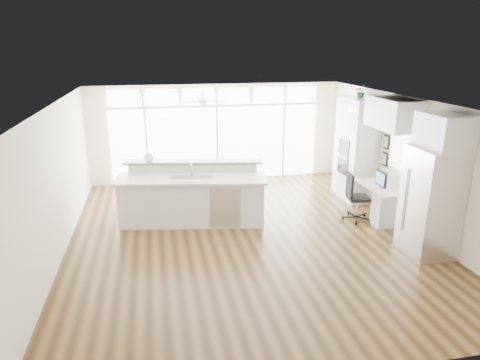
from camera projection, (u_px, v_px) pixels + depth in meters
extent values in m
cube|color=#3B2612|center=(247.00, 236.00, 8.70)|extent=(7.00, 8.00, 0.02)
cube|color=white|center=(248.00, 102.00, 7.88)|extent=(7.00, 8.00, 0.02)
cube|color=white|center=(217.00, 133.00, 12.03)|extent=(7.00, 0.04, 2.70)
cube|color=white|center=(328.00, 277.00, 4.55)|extent=(7.00, 0.04, 2.70)
cube|color=white|center=(56.00, 184.00, 7.62)|extent=(0.04, 8.00, 2.70)
cube|color=white|center=(410.00, 163.00, 8.96)|extent=(0.04, 8.00, 2.70)
cube|color=white|center=(217.00, 144.00, 12.06)|extent=(5.80, 0.06, 2.08)
cube|color=white|center=(216.00, 96.00, 11.66)|extent=(5.90, 0.06, 0.40)
cube|color=white|center=(401.00, 150.00, 9.17)|extent=(0.04, 0.85, 0.85)
cube|color=silver|center=(203.00, 98.00, 10.47)|extent=(1.16, 1.16, 0.32)
cube|color=#F2E7CD|center=(245.00, 102.00, 8.07)|extent=(3.40, 3.00, 0.02)
cube|color=silver|center=(356.00, 149.00, 10.61)|extent=(0.64, 1.20, 2.50)
cube|color=silver|center=(382.00, 203.00, 9.46)|extent=(0.72, 1.30, 0.76)
cube|color=silver|center=(393.00, 114.00, 8.87)|extent=(0.64, 1.30, 0.64)
cube|color=silver|center=(431.00, 202.00, 7.73)|extent=(0.76, 0.90, 2.00)
cube|color=silver|center=(444.00, 131.00, 7.35)|extent=(0.64, 0.90, 0.60)
cube|color=black|center=(386.00, 151.00, 9.79)|extent=(0.06, 0.22, 0.80)
cube|color=silver|center=(192.00, 195.00, 9.18)|extent=(3.34, 1.73, 1.26)
cube|color=#372211|center=(364.00, 215.00, 9.77)|extent=(1.03, 0.79, 0.01)
cube|color=black|center=(358.00, 197.00, 9.34)|extent=(0.62, 0.59, 1.06)
sphere|color=white|center=(149.00, 158.00, 9.32)|extent=(0.22, 0.22, 0.21)
cube|color=black|center=(381.00, 179.00, 9.28)|extent=(0.09, 0.44, 0.36)
cube|color=silver|center=(373.00, 187.00, 9.30)|extent=(0.15, 0.33, 0.02)
imported|color=#295B27|center=(361.00, 93.00, 10.19)|extent=(0.30, 0.33, 0.24)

